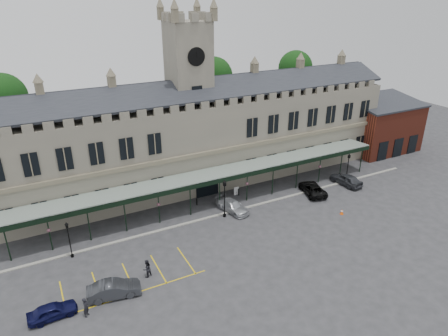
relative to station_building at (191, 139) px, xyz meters
name	(u,v)px	position (x,y,z in m)	size (l,w,h in m)	color
ground	(248,235)	(0.00, -15.91, -6.47)	(140.00, 140.00, 0.00)	#2E2E31
station_building	(191,139)	(0.00, 0.00, 0.00)	(60.00, 10.36, 17.30)	#676356
clock_tower	(189,92)	(0.00, 0.09, 6.64)	(5.60, 5.60, 24.80)	#676356
canopy	(219,190)	(0.00, -8.45, -4.06)	(50.00, 4.10, 4.30)	#8C9E93
brick_annex	(381,126)	(34.00, -2.94, -2.31)	(12.40, 8.36, 9.23)	maroon
kerb	(226,213)	(0.00, -10.41, -6.41)	(60.00, 0.40, 0.12)	gray
parking_markings	(130,281)	(-14.00, -17.41, -6.47)	(16.00, 6.00, 0.01)	gold
tree_behind_left	(4,98)	(-22.00, 9.09, 6.35)	(6.00, 6.00, 16.00)	#332314
tree_behind_mid	(214,77)	(8.00, 9.09, 6.35)	(6.00, 6.00, 16.00)	#332314
tree_behind_right	(295,69)	(24.00, 9.09, 6.35)	(6.00, 6.00, 16.00)	#332314
lamp_post_left	(69,237)	(-18.32, -10.93, -3.98)	(0.40, 0.40, 4.20)	black
lamp_post_mid	(225,195)	(-0.49, -11.00, -3.51)	(0.47, 0.47, 4.98)	black
lamp_post_right	(348,166)	(19.39, -10.66, -3.76)	(0.43, 0.43, 4.57)	black
traffic_cone	(342,212)	(12.69, -17.17, -6.14)	(0.42, 0.42, 0.67)	#F95307
sign_board	(236,191)	(3.57, -6.64, -5.90)	(0.68, 0.10, 1.17)	black
bollard_left	(197,202)	(-2.32, -6.75, -6.00)	(0.16, 0.16, 0.93)	black
bollard_right	(239,192)	(3.78, -6.89, -5.99)	(0.17, 0.17, 0.95)	black
car_left_a	(52,311)	(-21.00, -19.02, -5.79)	(1.61, 4.00, 1.36)	#0C0D36
car_left_b	(114,289)	(-15.77, -18.85, -5.68)	(1.66, 4.76, 1.57)	#303236
car_taxi	(232,206)	(1.00, -10.24, -5.76)	(1.99, 4.89, 1.42)	#A1A4A9
car_van	(312,189)	(13.00, -11.02, -5.74)	(2.40, 5.21, 1.45)	black
car_right_a	(346,179)	(19.00, -11.04, -5.63)	(1.97, 4.89, 1.67)	#303236
person_a	(86,307)	(-18.42, -20.16, -5.54)	(0.68, 0.44, 1.86)	black
person_b	(147,268)	(-12.30, -17.54, -5.53)	(0.91, 0.71, 1.87)	black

